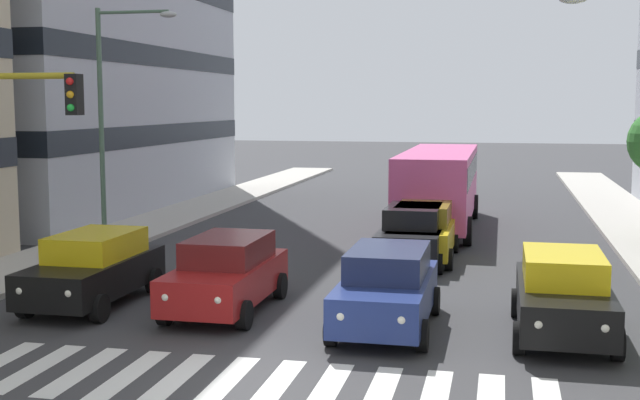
{
  "coord_description": "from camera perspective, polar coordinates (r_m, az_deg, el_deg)",
  "views": [
    {
      "loc": [
        -4.12,
        13.1,
        4.79
      ],
      "look_at": [
        0.2,
        -6.49,
        2.44
      ],
      "focal_mm": 46.33,
      "sensor_mm": 36.0,
      "label": 1
    }
  ],
  "objects": [
    {
      "name": "street_lamp_right",
      "position": [
        27.08,
        -14.14,
        6.4
      ],
      "size": [
        2.72,
        0.28,
        7.61
      ],
      "color": "#4C6B56",
      "rests_on": "sidewalk_right"
    },
    {
      "name": "crosswalk_markings",
      "position": [
        14.55,
        -4.85,
        -12.53
      ],
      "size": [
        10.35,
        2.8,
        0.01
      ],
      "color": "silver",
      "rests_on": "ground_plane"
    },
    {
      "name": "car_row2_1",
      "position": [
        25.54,
        7.12,
        -2.15
      ],
      "size": [
        2.02,
        4.44,
        1.72
      ],
      "color": "gold",
      "rests_on": "ground_plane"
    },
    {
      "name": "car_3",
      "position": [
        20.46,
        -15.34,
        -4.55
      ],
      "size": [
        2.02,
        4.44,
        1.72
      ],
      "color": "black",
      "rests_on": "ground_plane"
    },
    {
      "name": "car_0",
      "position": [
        17.81,
        16.43,
        -6.25
      ],
      "size": [
        2.02,
        4.44,
        1.72
      ],
      "color": "black",
      "rests_on": "ground_plane"
    },
    {
      "name": "car_2",
      "position": [
        19.28,
        -6.47,
        -5.03
      ],
      "size": [
        2.02,
        4.44,
        1.72
      ],
      "color": "maroon",
      "rests_on": "ground_plane"
    },
    {
      "name": "ground_plane",
      "position": [
        14.55,
        -4.85,
        -12.55
      ],
      "size": [
        180.0,
        180.0,
        0.0
      ],
      "primitive_type": "plane",
      "color": "#38383A"
    },
    {
      "name": "car_1",
      "position": [
        17.7,
        4.66,
        -6.07
      ],
      "size": [
        2.02,
        4.44,
        1.72
      ],
      "color": "navy",
      "rests_on": "ground_plane"
    },
    {
      "name": "bus_behind_traffic",
      "position": [
        31.88,
        8.24,
        1.35
      ],
      "size": [
        2.78,
        10.5,
        3.0
      ],
      "color": "#DB5193",
      "rests_on": "ground_plane"
    },
    {
      "name": "car_row2_0",
      "position": [
        24.95,
        6.44,
        -2.35
      ],
      "size": [
        2.02,
        4.44,
        1.72
      ],
      "color": "black",
      "rests_on": "ground_plane"
    }
  ]
}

